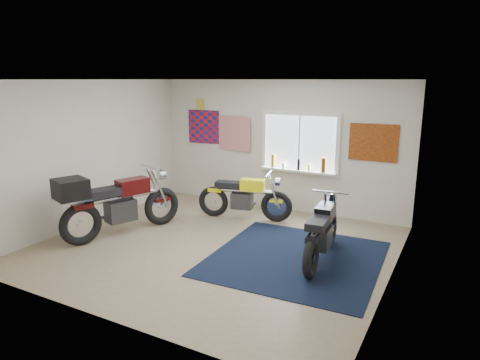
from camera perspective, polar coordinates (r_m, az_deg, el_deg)
The scene contains 10 objects.
ground at distance 7.20m, azimuth -3.21°, elevation -8.80°, with size 5.50×5.50×0.00m, color #9E896B.
room_shell at distance 6.76m, azimuth -3.39°, elevation 4.20°, with size 5.50×5.50×5.50m.
navy_rug at distance 6.78m, azimuth 7.42°, elevation -10.28°, with size 2.50×2.60×0.01m, color black.
window_assembly at distance 8.78m, azimuth 7.94°, elevation 4.43°, with size 1.66×0.17×1.26m.
oil_bottles at distance 8.75m, azimuth 8.28°, elevation 2.11°, with size 1.18×0.09×0.30m.
flag_display at distance 9.80m, azimuth -5.34°, elevation 10.00°, with size 1.60×0.10×1.17m.
triumph_poster at distance 8.38m, azimuth 17.36°, elevation 4.78°, with size 0.90×0.03×0.70m, color #A54C14.
yellow_triumph at distance 8.42m, azimuth 0.53°, elevation -2.43°, with size 1.89×0.66×0.96m.
black_chrome_bike at distance 6.63m, azimuth 10.84°, elevation -7.02°, with size 0.58×1.91×0.98m.
maroon_tourer at distance 7.75m, azimuth -16.56°, elevation -3.00°, with size 1.14×2.24×1.16m.
Camera 1 is at (3.50, -5.68, 2.71)m, focal length 32.00 mm.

